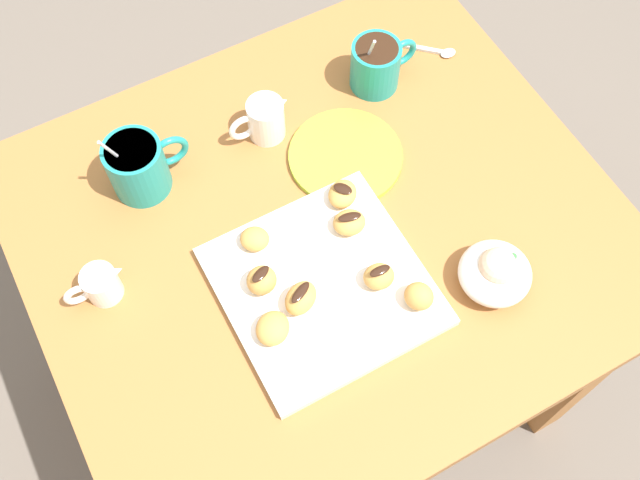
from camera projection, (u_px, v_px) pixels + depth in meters
name	position (u px, v px, depth m)	size (l,w,h in m)	color
ground_plane	(322.00, 368.00, 1.77)	(8.00, 8.00, 0.00)	#665B51
dining_table	(322.00, 265.00, 1.27)	(0.89, 0.79, 0.70)	#A36633
pastry_plate_square	(323.00, 286.00, 1.10)	(0.29, 0.29, 0.02)	white
coffee_mug_teal_left	(138.00, 165.00, 1.14)	(0.13, 0.09, 0.15)	teal
coffee_mug_teal_right	(377.00, 64.00, 1.24)	(0.12, 0.08, 0.13)	teal
cream_pitcher_white	(265.00, 119.00, 1.20)	(0.10, 0.06, 0.07)	white
ice_cream_bowl	(496.00, 272.00, 1.08)	(0.11, 0.11, 0.08)	white
chocolate_sauce_pitcher	(100.00, 284.00, 1.07)	(0.09, 0.05, 0.06)	white
saucer_lime_left	(345.00, 156.00, 1.21)	(0.18, 0.18, 0.01)	#9EC633
loose_spoon_near_saucer	(421.00, 48.00, 1.31)	(0.13, 0.11, 0.01)	silver
beignet_0	(349.00, 223.00, 1.12)	(0.05, 0.04, 0.03)	#D19347
chocolate_drizzle_0	(350.00, 217.00, 1.10)	(0.03, 0.01, 0.01)	black
beignet_1	(262.00, 280.00, 1.07)	(0.05, 0.04, 0.04)	#D19347
chocolate_drizzle_1	(261.00, 274.00, 1.05)	(0.03, 0.01, 0.01)	black
beignet_2	(419.00, 296.00, 1.06)	(0.04, 0.04, 0.04)	#D19347
beignet_3	(379.00, 276.00, 1.08)	(0.05, 0.04, 0.04)	#D19347
chocolate_drizzle_3	(380.00, 271.00, 1.06)	(0.03, 0.01, 0.01)	black
beignet_4	(273.00, 328.00, 1.04)	(0.05, 0.05, 0.03)	#D19347
beignet_5	(255.00, 239.00, 1.11)	(0.04, 0.04, 0.03)	#D19347
beignet_6	(343.00, 194.00, 1.14)	(0.04, 0.05, 0.03)	#D19347
chocolate_drizzle_6	(343.00, 189.00, 1.13)	(0.03, 0.02, 0.01)	black
beignet_7	(301.00, 298.00, 1.06)	(0.05, 0.04, 0.04)	#D19347
chocolate_drizzle_7	(300.00, 292.00, 1.04)	(0.04, 0.01, 0.01)	black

